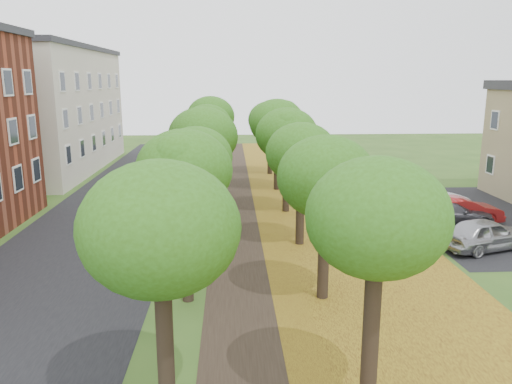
{
  "coord_description": "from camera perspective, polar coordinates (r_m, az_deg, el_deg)",
  "views": [
    {
      "loc": [
        -0.65,
        -10.52,
        7.67
      ],
      "look_at": [
        0.53,
        12.23,
        2.5
      ],
      "focal_mm": 35.0,
      "sensor_mm": 36.0,
      "label": 1
    }
  ],
  "objects": [
    {
      "name": "street_asphalt",
      "position": [
        27.51,
        -17.31,
        -3.99
      ],
      "size": [
        8.0,
        70.0,
        0.01
      ],
      "primitive_type": "cube",
      "color": "black",
      "rests_on": "ground"
    },
    {
      "name": "car_red",
      "position": [
        29.32,
        22.41,
        -1.94
      ],
      "size": [
        4.35,
        1.65,
        1.42
      ],
      "primitive_type": "imported",
      "rotation": [
        0.0,
        0.0,
        1.6
      ],
      "color": "maroon",
      "rests_on": "ground"
    },
    {
      "name": "leaf_verge",
      "position": [
        27.23,
        9.14,
        -3.73
      ],
      "size": [
        7.5,
        70.0,
        0.01
      ],
      "primitive_type": "cube",
      "color": "#A5891E",
      "rests_on": "ground"
    },
    {
      "name": "tree_row_west",
      "position": [
        25.76,
        -6.43,
        5.55
      ],
      "size": [
        3.63,
        33.63,
        6.04
      ],
      "color": "black",
      "rests_on": "ground"
    },
    {
      "name": "tree_row_east",
      "position": [
        25.92,
        4.27,
        5.63
      ],
      "size": [
        3.63,
        33.63,
        6.04
      ],
      "color": "black",
      "rests_on": "ground"
    },
    {
      "name": "car_grey",
      "position": [
        28.55,
        21.23,
        -2.29
      ],
      "size": [
        4.7,
        2.02,
        1.35
      ],
      "primitive_type": "imported",
      "rotation": [
        0.0,
        0.0,
        1.54
      ],
      "color": "#35353A",
      "rests_on": "ground"
    },
    {
      "name": "car_white",
      "position": [
        31.12,
        19.1,
        -0.78
      ],
      "size": [
        5.85,
        3.94,
        1.49
      ],
      "primitive_type": "imported",
      "rotation": [
        0.0,
        0.0,
        1.87
      ],
      "color": "silver",
      "rests_on": "ground"
    },
    {
      "name": "car_silver",
      "position": [
        25.18,
        24.8,
        -4.39
      ],
      "size": [
        4.69,
        3.03,
        1.48
      ],
      "primitive_type": "imported",
      "rotation": [
        0.0,
        0.0,
        1.89
      ],
      "color": "#9F9FA4",
      "rests_on": "ground"
    },
    {
      "name": "building_cream",
      "position": [
        46.55,
        -23.82,
        8.68
      ],
      "size": [
        10.3,
        20.3,
        10.4
      ],
      "color": "beige",
      "rests_on": "ground"
    },
    {
      "name": "footpath",
      "position": [
        26.65,
        -1.45,
        -3.93
      ],
      "size": [
        3.2,
        70.0,
        0.01
      ],
      "primitive_type": "cube",
      "color": "black",
      "rests_on": "ground"
    },
    {
      "name": "parking_lot",
      "position": [
        31.02,
        24.31,
        -2.69
      ],
      "size": [
        9.0,
        16.0,
        0.01
      ],
      "primitive_type": "cube",
      "color": "black",
      "rests_on": "ground"
    }
  ]
}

